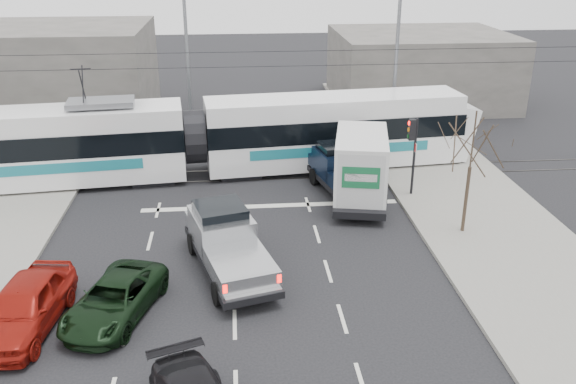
{
  "coord_description": "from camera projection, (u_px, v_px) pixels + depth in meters",
  "views": [
    {
      "loc": [
        -1.49,
        -19.03,
        11.13
      ],
      "look_at": [
        0.54,
        3.25,
        1.8
      ],
      "focal_mm": 38.0,
      "sensor_mm": 36.0,
      "label": 1
    }
  ],
  "objects": [
    {
      "name": "street_lamp_near",
      "position": [
        393.0,
        57.0,
        33.41
      ],
      "size": [
        2.38,
        0.25,
        9.0
      ],
      "color": "slate",
      "rests_on": "ground"
    },
    {
      "name": "traffic_signal",
      "position": [
        413.0,
        140.0,
        27.36
      ],
      "size": [
        0.44,
        0.44,
        3.6
      ],
      "color": "black",
      "rests_on": "ground"
    },
    {
      "name": "green_car",
      "position": [
        115.0,
        299.0,
        19.19
      ],
      "size": [
        3.29,
        4.85,
        1.23
      ],
      "primitive_type": "imported",
      "rotation": [
        0.0,
        0.0,
        -0.31
      ],
      "color": "black",
      "rests_on": "ground"
    },
    {
      "name": "rails",
      "position": [
        265.0,
        174.0,
        31.09
      ],
      "size": [
        60.0,
        1.6,
        0.03
      ],
      "primitive_type": "cube",
      "color": "#33302D",
      "rests_on": "ground"
    },
    {
      "name": "bare_tree",
      "position": [
        473.0,
        145.0,
        23.37
      ],
      "size": [
        2.4,
        2.4,
        5.0
      ],
      "color": "#47382B",
      "rests_on": "ground"
    },
    {
      "name": "catenary",
      "position": [
        264.0,
        100.0,
        29.6
      ],
      "size": [
        60.0,
        0.2,
        7.0
      ],
      "color": "black",
      "rests_on": "ground"
    },
    {
      "name": "street_lamp_far",
      "position": [
        184.0,
        54.0,
        34.29
      ],
      "size": [
        2.38,
        0.25,
        9.0
      ],
      "color": "slate",
      "rests_on": "ground"
    },
    {
      "name": "building_left",
      "position": [
        41.0,
        73.0,
        39.79
      ],
      "size": [
        14.0,
        10.0,
        6.0
      ],
      "primitive_type": "cube",
      "color": "slate",
      "rests_on": "ground"
    },
    {
      "name": "sidewalk_right",
      "position": [
        522.0,
        260.0,
        22.62
      ],
      "size": [
        6.0,
        60.0,
        0.15
      ],
      "primitive_type": "cube",
      "color": "gray",
      "rests_on": "ground"
    },
    {
      "name": "building_right",
      "position": [
        420.0,
        68.0,
        44.0
      ],
      "size": [
        12.0,
        10.0,
        5.0
      ],
      "primitive_type": "cube",
      "color": "slate",
      "rests_on": "ground"
    },
    {
      "name": "navy_pickup",
      "position": [
        342.0,
        171.0,
        28.51
      ],
      "size": [
        2.95,
        5.46,
        2.18
      ],
      "rotation": [
        0.0,
        0.0,
        0.22
      ],
      "color": "black",
      "rests_on": "ground"
    },
    {
      "name": "ground",
      "position": [
        281.0,
        273.0,
        21.9
      ],
      "size": [
        120.0,
        120.0,
        0.0
      ],
      "primitive_type": "plane",
      "color": "black",
      "rests_on": "ground"
    },
    {
      "name": "box_truck",
      "position": [
        361.0,
        166.0,
        27.62
      ],
      "size": [
        3.47,
        6.77,
        3.23
      ],
      "rotation": [
        0.0,
        0.0,
        -0.2
      ],
      "color": "black",
      "rests_on": "ground"
    },
    {
      "name": "red_car",
      "position": [
        25.0,
        306.0,
        18.53
      ],
      "size": [
        2.44,
        4.85,
        1.58
      ],
      "primitive_type": "imported",
      "rotation": [
        0.0,
        0.0,
        -0.13
      ],
      "color": "maroon",
      "rests_on": "ground"
    },
    {
      "name": "silver_pickup",
      "position": [
        226.0,
        241.0,
        21.89
      ],
      "size": [
        3.52,
        6.27,
        2.16
      ],
      "rotation": [
        0.0,
        0.0,
        0.27
      ],
      "color": "black",
      "rests_on": "ground"
    },
    {
      "name": "tram",
      "position": [
        194.0,
        138.0,
        30.15
      ],
      "size": [
        27.62,
        5.56,
        5.61
      ],
      "rotation": [
        0.0,
        0.0,
        0.1
      ],
      "color": "white",
      "rests_on": "ground"
    }
  ]
}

